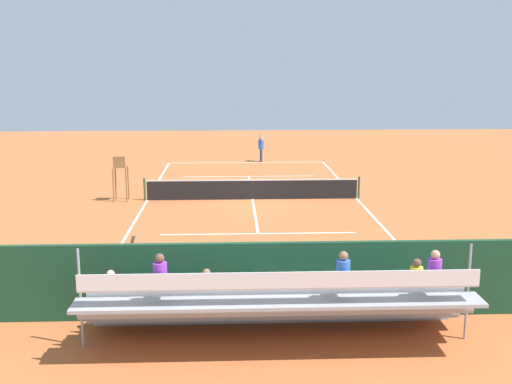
% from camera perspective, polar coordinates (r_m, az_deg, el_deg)
% --- Properties ---
extents(ground_plane, '(60.00, 60.00, 0.00)m').
position_cam_1_polar(ground_plane, '(29.94, -0.32, -0.67)').
color(ground_plane, '#BC6033').
extents(court_line_markings, '(10.10, 22.20, 0.01)m').
position_cam_1_polar(court_line_markings, '(29.98, -0.32, -0.65)').
color(court_line_markings, white).
rests_on(court_line_markings, ground).
extents(tennis_net, '(10.30, 0.10, 1.07)m').
position_cam_1_polar(tennis_net, '(29.84, -0.32, 0.27)').
color(tennis_net, black).
rests_on(tennis_net, ground).
extents(backdrop_wall, '(18.00, 0.16, 2.00)m').
position_cam_1_polar(backdrop_wall, '(16.21, 1.48, -7.99)').
color(backdrop_wall, '#194228').
rests_on(backdrop_wall, ground).
extents(bleacher_stand, '(9.06, 2.40, 2.48)m').
position_cam_1_polar(bleacher_stand, '(14.96, 1.64, -9.97)').
color(bleacher_stand, '#9EA0A5').
rests_on(bleacher_stand, ground).
extents(umpire_chair, '(0.67, 0.67, 2.14)m').
position_cam_1_polar(umpire_chair, '(30.07, -12.21, 1.66)').
color(umpire_chair, olive).
rests_on(umpire_chair, ground).
extents(courtside_bench, '(1.80, 0.40, 0.93)m').
position_cam_1_polar(courtside_bench, '(17.21, 6.40, -8.43)').
color(courtside_bench, '#9E754C').
rests_on(courtside_bench, ground).
extents(equipment_bag, '(0.90, 0.36, 0.36)m').
position_cam_1_polar(equipment_bag, '(17.06, 1.21, -9.90)').
color(equipment_bag, '#334C8C').
rests_on(equipment_bag, ground).
extents(tennis_player, '(0.40, 0.55, 1.93)m').
position_cam_1_polar(tennis_player, '(40.94, 0.47, 4.17)').
color(tennis_player, navy).
rests_on(tennis_player, ground).
extents(tennis_racket, '(0.52, 0.51, 0.03)m').
position_cam_1_polar(tennis_racket, '(41.50, -0.45, 2.88)').
color(tennis_racket, black).
rests_on(tennis_racket, ground).
extents(tennis_ball_near, '(0.07, 0.07, 0.07)m').
position_cam_1_polar(tennis_ball_near, '(39.96, -0.26, 2.56)').
color(tennis_ball_near, '#CCDB33').
rests_on(tennis_ball_near, ground).
extents(line_judge, '(0.42, 0.55, 1.93)m').
position_cam_1_polar(line_judge, '(17.18, -11.13, -7.00)').
color(line_judge, '#232328').
rests_on(line_judge, ground).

